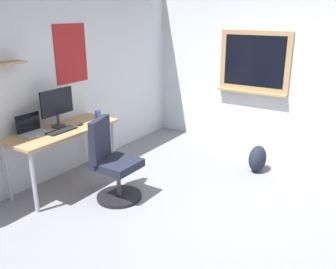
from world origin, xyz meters
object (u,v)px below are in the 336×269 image
(laptop, at_px, (32,129))
(coffee_mug, at_px, (98,114))
(keyboard, at_px, (62,131))
(monitor_primary, at_px, (57,105))
(office_chair, at_px, (113,165))
(desk, at_px, (63,135))
(backpack, at_px, (257,159))
(computer_mouse, at_px, (80,124))

(laptop, xyz_separation_m, coffee_mug, (0.90, -0.16, -0.01))
(laptop, relative_size, keyboard, 0.84)
(monitor_primary, relative_size, coffee_mug, 5.04)
(office_chair, relative_size, laptop, 3.06)
(desk, xyz_separation_m, office_chair, (0.07, -0.71, -0.25))
(coffee_mug, bearing_deg, laptop, 169.77)
(laptop, bearing_deg, office_chair, -65.75)
(coffee_mug, relative_size, backpack, 0.25)
(laptop, relative_size, monitor_primary, 0.67)
(laptop, height_order, coffee_mug, laptop)
(keyboard, bearing_deg, computer_mouse, 0.00)
(computer_mouse, relative_size, backpack, 0.29)
(desk, bearing_deg, laptop, 155.67)
(computer_mouse, bearing_deg, office_chair, -102.27)
(keyboard, xyz_separation_m, backpack, (1.76, -1.77, -0.57))
(computer_mouse, height_order, backpack, computer_mouse)
(office_chair, bearing_deg, backpack, -34.89)
(monitor_primary, bearing_deg, coffee_mug, -11.64)
(computer_mouse, bearing_deg, monitor_primary, 136.92)
(desk, height_order, keyboard, keyboard)
(office_chair, bearing_deg, laptop, 114.25)
(office_chair, distance_m, coffee_mug, 0.94)
(monitor_primary, distance_m, keyboard, 0.32)
(computer_mouse, bearing_deg, keyboard, 180.00)
(monitor_primary, height_order, coffee_mug, monitor_primary)
(backpack, bearing_deg, office_chair, 145.11)
(office_chair, relative_size, keyboard, 2.57)
(desk, xyz_separation_m, backpack, (1.69, -1.84, -0.47))
(laptop, height_order, monitor_primary, monitor_primary)
(computer_mouse, bearing_deg, desk, 161.08)
(office_chair, distance_m, keyboard, 0.74)
(desk, bearing_deg, monitor_primary, 69.50)
(monitor_primary, height_order, backpack, monitor_primary)
(laptop, height_order, computer_mouse, laptop)
(backpack, bearing_deg, laptop, 135.34)
(desk, bearing_deg, keyboard, -133.76)
(desk, height_order, laptop, laptop)
(office_chair, xyz_separation_m, laptop, (-0.38, 0.85, 0.38))
(keyboard, bearing_deg, office_chair, -77.52)
(desk, relative_size, keyboard, 3.74)
(monitor_primary, xyz_separation_m, coffee_mug, (0.56, -0.11, -0.22))
(desk, bearing_deg, backpack, -47.38)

